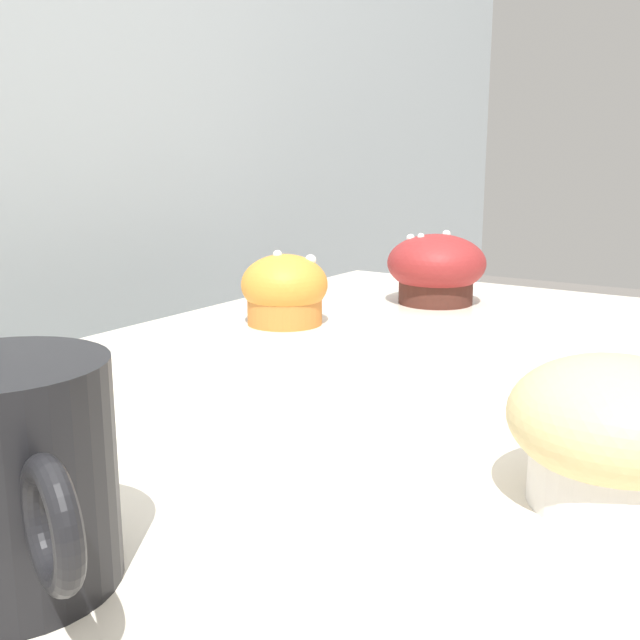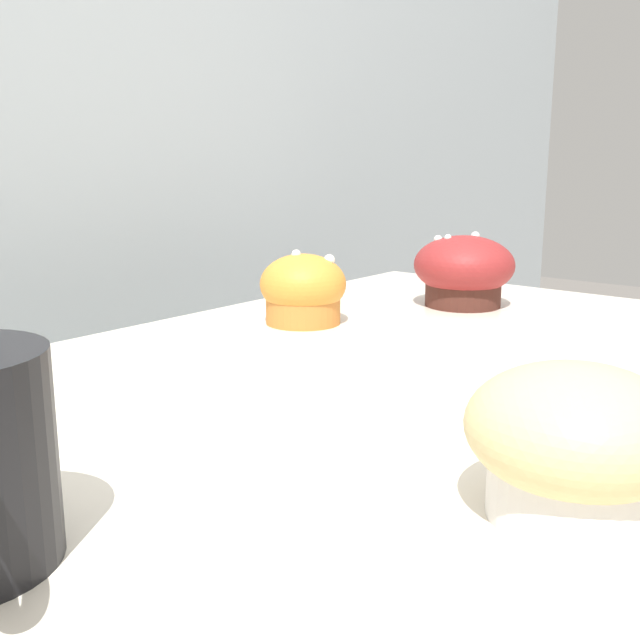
# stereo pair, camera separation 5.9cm
# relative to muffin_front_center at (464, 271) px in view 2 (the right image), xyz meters

# --- Properties ---
(muffin_front_center) EXTENTS (0.12, 0.12, 0.09)m
(muffin_front_center) POSITION_rel_muffin_front_center_xyz_m (0.00, 0.00, 0.00)
(muffin_front_center) COLOR #46221B
(muffin_front_center) RESTS_ON display_counter
(muffin_back_left) EXTENTS (0.09, 0.09, 0.08)m
(muffin_back_left) POSITION_rel_muffin_front_center_xyz_m (-0.19, 0.08, -0.01)
(muffin_back_left) COLOR #CB7833
(muffin_back_left) RESTS_ON display_counter
(muffin_back_right) EXTENTS (0.11, 0.11, 0.08)m
(muffin_back_right) POSITION_rel_muffin_front_center_xyz_m (-0.43, -0.30, -0.00)
(muffin_back_right) COLOR silver
(muffin_back_right) RESTS_ON display_counter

